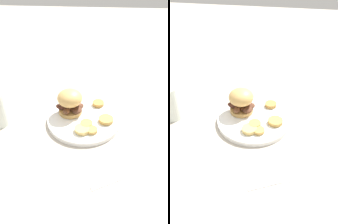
% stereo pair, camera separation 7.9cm
% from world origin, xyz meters
% --- Properties ---
extents(ground_plane, '(4.00, 4.00, 0.00)m').
position_xyz_m(ground_plane, '(0.00, 0.00, 0.00)').
color(ground_plane, '#B2A899').
extents(dinner_plate, '(0.27, 0.27, 0.02)m').
position_xyz_m(dinner_plate, '(0.00, 0.00, 0.01)').
color(dinner_plate, white).
rests_on(dinner_plate, ground_plane).
extents(sandwich, '(0.09, 0.12, 0.10)m').
position_xyz_m(sandwich, '(0.03, 0.05, 0.07)').
color(sandwich, tan).
rests_on(sandwich, dinner_plate).
extents(potato_round_0, '(0.04, 0.04, 0.01)m').
position_xyz_m(potato_round_0, '(-0.07, -0.03, 0.02)').
color(potato_round_0, tan).
rests_on(potato_round_0, dinner_plate).
extents(potato_round_1, '(0.05, 0.05, 0.01)m').
position_xyz_m(potato_round_1, '(0.09, -0.05, 0.02)').
color(potato_round_1, '#BC8942').
rests_on(potato_round_1, dinner_plate).
extents(potato_round_2, '(0.04, 0.04, 0.01)m').
position_xyz_m(potato_round_2, '(-0.05, -0.01, 0.03)').
color(potato_round_2, tan).
rests_on(potato_round_2, dinner_plate).
extents(potato_round_3, '(0.05, 0.05, 0.01)m').
position_xyz_m(potato_round_3, '(-0.01, -0.08, 0.02)').
color(potato_round_3, tan).
rests_on(potato_round_3, dinner_plate).
extents(potato_round_4, '(0.05, 0.05, 0.01)m').
position_xyz_m(potato_round_4, '(-0.08, 0.00, 0.02)').
color(potato_round_4, '#DBB766').
rests_on(potato_round_4, dinner_plate).
extents(fork, '(0.09, 0.15, 0.00)m').
position_xyz_m(fork, '(-0.25, -0.12, 0.00)').
color(fork, silver).
rests_on(fork, ground_plane).
extents(drinking_glass, '(0.08, 0.08, 0.13)m').
position_xyz_m(drinking_glass, '(-0.04, 0.31, 0.06)').
color(drinking_glass, silver).
rests_on(drinking_glass, ground_plane).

